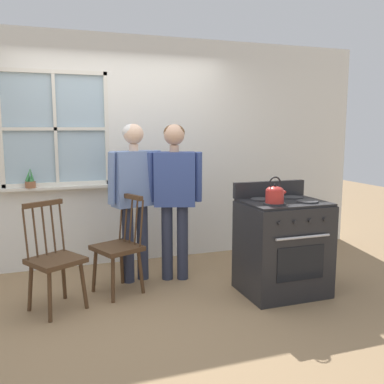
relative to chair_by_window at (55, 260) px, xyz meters
The scene contains 9 objects.
ground_plane 0.97m from the chair_by_window, 12.24° to the right, with size 16.00×16.00×0.00m, color #937551.
wall_back 1.74m from the chair_by_window, 53.99° to the left, with size 6.40×0.16×2.70m.
chair_by_window is the anchor object (origin of this frame).
chair_near_wall 0.65m from the chair_by_window, 19.42° to the left, with size 0.53×0.54×0.98m.
person_elderly_left 1.12m from the chair_by_window, 30.43° to the left, with size 0.61×0.33×1.67m.
person_teen_center 1.43m from the chair_by_window, 17.56° to the left, with size 0.59×0.33×1.67m.
stove 2.16m from the chair_by_window, ahead, with size 0.80×0.68×1.08m.
kettle 2.09m from the chair_by_window, 12.87° to the right, with size 0.21×0.17×0.25m.
potted_plant 1.29m from the chair_by_window, 99.89° to the left, with size 0.11×0.11×0.23m.
Camera 1 is at (-0.89, -3.70, 1.63)m, focal length 40.00 mm.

